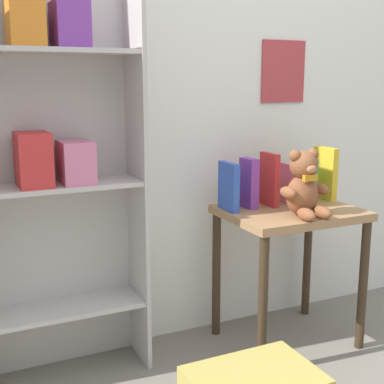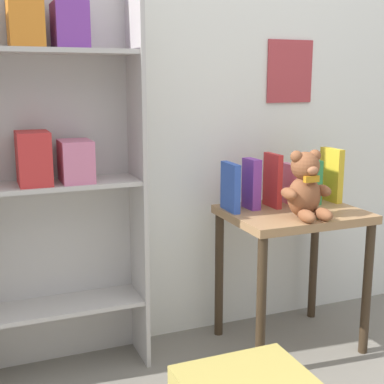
# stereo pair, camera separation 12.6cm
# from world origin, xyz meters

# --- Properties ---
(wall_back) EXTENTS (4.80, 0.07, 2.50)m
(wall_back) POSITION_xyz_m (0.00, 1.49, 1.25)
(wall_back) COLOR silver
(wall_back) RESTS_ON ground_plane
(bookshelf_side) EXTENTS (0.68, 0.24, 1.58)m
(bookshelf_side) POSITION_xyz_m (-0.87, 1.36, 0.89)
(bookshelf_side) COLOR #BCB7B2
(bookshelf_side) RESTS_ON ground_plane
(display_table) EXTENTS (0.59, 0.46, 0.63)m
(display_table) POSITION_xyz_m (0.13, 1.17, 0.53)
(display_table) COLOR #9E754C
(display_table) RESTS_ON ground_plane
(teddy_bear) EXTENTS (0.21, 0.20, 0.28)m
(teddy_bear) POSITION_xyz_m (0.11, 1.05, 0.76)
(teddy_bear) COLOR brown
(teddy_bear) RESTS_ON display_table
(book_standing_blue) EXTENTS (0.03, 0.15, 0.21)m
(book_standing_blue) POSITION_xyz_m (-0.13, 1.26, 0.74)
(book_standing_blue) COLOR #2D51B7
(book_standing_blue) RESTS_ON display_table
(book_standing_purple) EXTENTS (0.05, 0.10, 0.22)m
(book_standing_purple) POSITION_xyz_m (-0.03, 1.27, 0.74)
(book_standing_purple) COLOR purple
(book_standing_purple) RESTS_ON display_table
(book_standing_red) EXTENTS (0.03, 0.13, 0.24)m
(book_standing_red) POSITION_xyz_m (0.08, 1.26, 0.75)
(book_standing_red) COLOR red
(book_standing_red) RESTS_ON display_table
(book_standing_pink) EXTENTS (0.03, 0.15, 0.19)m
(book_standing_pink) POSITION_xyz_m (0.18, 1.27, 0.73)
(book_standing_pink) COLOR #D17093
(book_standing_pink) RESTS_ON display_table
(book_standing_green) EXTENTS (0.04, 0.11, 0.20)m
(book_standing_green) POSITION_xyz_m (0.29, 1.26, 0.73)
(book_standing_green) COLOR #33934C
(book_standing_green) RESTS_ON display_table
(book_standing_yellow) EXTENTS (0.04, 0.14, 0.25)m
(book_standing_yellow) POSITION_xyz_m (0.39, 1.26, 0.76)
(book_standing_yellow) COLOR gold
(book_standing_yellow) RESTS_ON display_table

